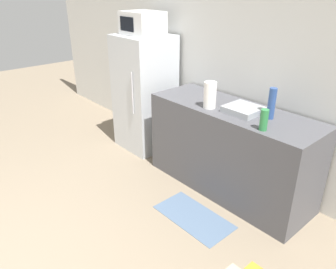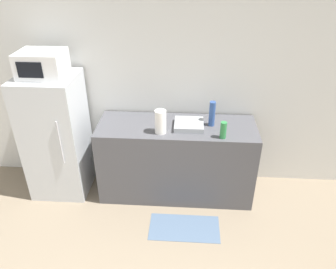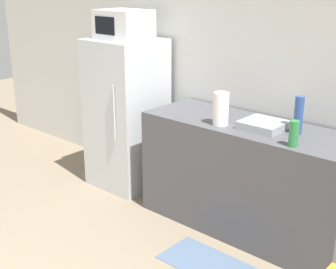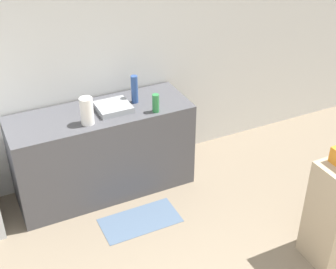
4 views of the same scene
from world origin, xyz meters
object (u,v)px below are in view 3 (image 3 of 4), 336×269
at_px(refrigerator, 127,114).
at_px(bottle_tall, 299,115).
at_px(bottle_short, 294,134).
at_px(paper_towel_roll, 221,109).
at_px(microwave, 124,24).

distance_m(refrigerator, bottle_tall, 1.86).
bearing_deg(bottle_short, paper_towel_roll, 174.15).
height_order(refrigerator, microwave, microwave).
height_order(bottle_tall, bottle_short, bottle_tall).
bearing_deg(microwave, bottle_tall, 1.63).
bearing_deg(bottle_tall, refrigerator, -178.41).
xyz_separation_m(refrigerator, bottle_short, (1.93, -0.22, 0.28)).
relative_size(microwave, paper_towel_roll, 1.79).
xyz_separation_m(microwave, paper_towel_roll, (1.26, -0.15, -0.56)).
bearing_deg(bottle_short, microwave, 173.45).
relative_size(bottle_short, paper_towel_roll, 0.70).
xyz_separation_m(refrigerator, paper_towel_roll, (1.26, -0.15, 0.32)).
bearing_deg(microwave, paper_towel_roll, -6.92).
xyz_separation_m(bottle_short, paper_towel_roll, (-0.67, 0.07, 0.04)).
height_order(refrigerator, paper_towel_roll, refrigerator).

